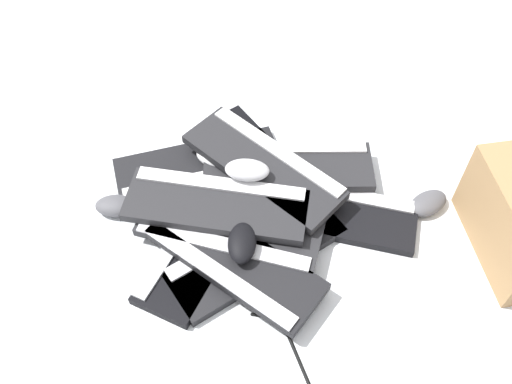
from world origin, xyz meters
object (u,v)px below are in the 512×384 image
Objects in this scene: keyboard_9 at (263,165)px; mouse_1 at (242,243)px; keyboard_0 at (203,239)px; mouse_2 at (215,158)px; mouse_4 at (117,206)px; keyboard_3 at (260,167)px; keyboard_1 at (256,252)px; keyboard_4 at (199,166)px; keyboard_6 at (229,229)px; mouse_3 at (428,203)px; keyboard_5 at (288,166)px; keyboard_8 at (216,204)px; mouse_0 at (247,170)px; keyboard_7 at (233,259)px; keyboard_2 at (328,211)px.

keyboard_9 is 4.22× the size of mouse_1.
mouse_2 is at bearing -121.83° from keyboard_0.
keyboard_3 is at bearing -157.81° from mouse_4.
keyboard_1 is 0.99× the size of keyboard_4.
keyboard_6 reaches higher than mouse_3.
mouse_3 reaches higher than keyboard_0.
mouse_3 is (-0.49, 0.14, -0.02)m from keyboard_6.
keyboard_6 is (0.22, 0.11, 0.00)m from keyboard_5.
keyboard_8 is 0.17m from keyboard_9.
mouse_4 is (0.44, -0.09, -0.02)m from keyboard_5.
mouse_0 reaches higher than keyboard_9.
keyboard_5 reaches higher than keyboard_0.
keyboard_5 is 1.04× the size of keyboard_8.
keyboard_3 is 1.00× the size of keyboard_4.
keyboard_5 is 0.23m from keyboard_8.
keyboard_7 is at bearing 152.59° from mouse_4.
keyboard_3 is at bearing -106.58° from keyboard_9.
mouse_2 is (-0.04, 0.02, 0.04)m from keyboard_4.
mouse_3 is at bearing 171.52° from keyboard_1.
keyboard_8 is (-0.02, -0.14, 0.03)m from keyboard_7.
keyboard_8 reaches higher than keyboard_6.
keyboard_4 is 0.24m from keyboard_6.
keyboard_1 is 0.29m from mouse_2.
mouse_0 is 1.00× the size of mouse_3.
keyboard_8 is 0.96× the size of keyboard_9.
keyboard_4 is at bearing -143.16° from mouse_4.
mouse_0 is at bearing 42.85° from keyboard_3.
keyboard_1 is 1.00× the size of keyboard_3.
keyboard_3 is 4.16× the size of mouse_0.
mouse_2 reaches higher than mouse_3.
keyboard_0 is 0.95× the size of keyboard_4.
keyboard_9 reaches higher than keyboard_3.
keyboard_2 is 0.37m from keyboard_4.
mouse_4 reaches higher than keyboard_4.
keyboard_5 is 0.25m from keyboard_6.
keyboard_8 is at bearing 52.18° from mouse_0.
keyboard_7 is (0.05, 0.32, 0.03)m from keyboard_4.
keyboard_8 is 0.26m from mouse_4.
mouse_0 reaches higher than keyboard_8.
keyboard_6 is at bearing -109.65° from keyboard_7.
keyboard_1 is at bearing -61.48° from mouse_1.
keyboard_7 is (-0.03, 0.10, 0.03)m from keyboard_0.
mouse_0 is (0.06, 0.02, 0.04)m from keyboard_9.
keyboard_3 is at bearing -49.12° from mouse_3.
keyboard_9 is at bearing -43.85° from mouse_3.
keyboard_0 is at bearing 159.45° from mouse_4.
keyboard_3 and keyboard_4 have the same top height.
keyboard_1 and keyboard_4 have the same top height.
mouse_2 is (0.09, -0.10, -0.02)m from keyboard_9.
mouse_1 reaches higher than mouse_4.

